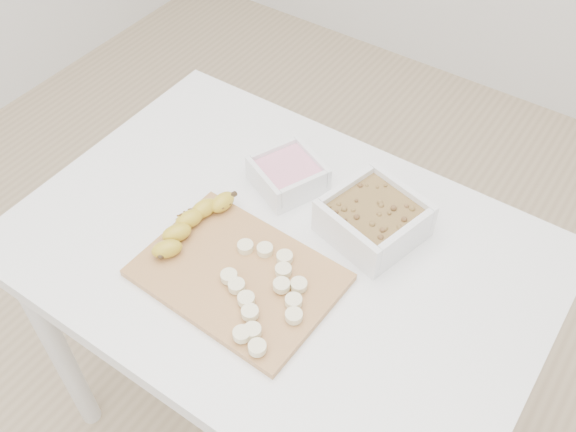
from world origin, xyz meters
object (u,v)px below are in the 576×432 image
Objects in this scene: bowl_granola at (374,218)px; cutting_board at (238,275)px; banana at (191,225)px; bowl_yogurt at (288,174)px; table at (280,277)px.

bowl_granola reaches higher than cutting_board.
banana is (-0.13, 0.03, 0.02)m from cutting_board.
bowl_yogurt is 0.23m from banana.
banana is at bearing -108.47° from bowl_yogurt.
bowl_granola is 0.35m from banana.
banana reaches higher than table.
table is 4.95× the size of bowl_granola.
table is 5.08× the size of banana.
bowl_yogurt is at bearing 118.69° from table.
bowl_yogurt is at bearing 87.11° from banana.
banana is at bearing -144.04° from bowl_granola.
bowl_granola reaches higher than table.
bowl_granola is 0.28m from cutting_board.
table is at bearing -61.31° from bowl_yogurt.
cutting_board is at bearing -122.11° from bowl_granola.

